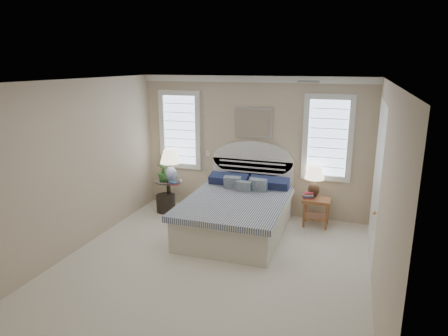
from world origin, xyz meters
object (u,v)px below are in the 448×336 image
side_table_left (169,192)px  floor_pot (166,203)px  bed (238,211)px  lamp_left (170,162)px  lamp_right (314,178)px  nightstand_right (316,206)px

side_table_left → floor_pot: size_ratio=1.64×
bed → lamp_left: 1.79m
side_table_left → lamp_left: bearing=-24.0°
lamp_left → lamp_right: (2.80, 0.24, -0.14)m
lamp_left → lamp_right: 2.81m
side_table_left → nightstand_right: size_ratio=1.19×
lamp_right → nightstand_right: bearing=-54.8°
bed → floor_pot: bearing=163.9°
floor_pot → side_table_left: bearing=81.0°
bed → lamp_left: bearing=160.5°
side_table_left → nightstand_right: (2.95, 0.10, -0.00)m
lamp_right → side_table_left: bearing=-175.9°
side_table_left → bed: bearing=-19.7°
side_table_left → lamp_left: lamp_left is taller
nightstand_right → lamp_left: size_ratio=0.81×
floor_pot → lamp_right: (2.89, 0.32, 0.71)m
nightstand_right → floor_pot: (-2.97, -0.21, -0.21)m
lamp_left → lamp_right: size_ratio=1.10×
bed → lamp_right: (1.22, 0.80, 0.50)m
side_table_left → floor_pot: bearing=-99.0°
nightstand_right → lamp_right: lamp_right is taller
bed → side_table_left: 1.75m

